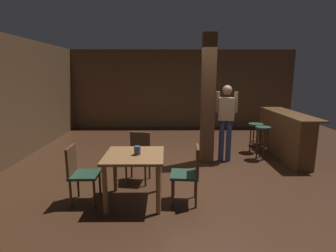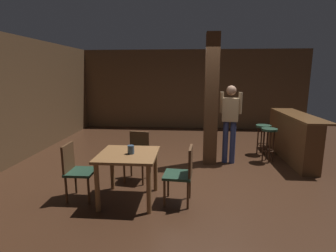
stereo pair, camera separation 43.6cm
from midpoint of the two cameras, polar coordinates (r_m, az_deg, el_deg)
ground_plane at (r=5.45m, az=8.35°, el=-9.95°), size 10.80×10.80×0.00m
wall_back at (r=9.59m, az=6.87°, el=7.89°), size 8.00×0.10×2.80m
wall_left at (r=6.25m, az=-30.97°, el=4.53°), size 0.10×9.00×2.80m
pillar at (r=5.74m, az=11.57°, el=5.44°), size 0.28×0.28×2.80m
dining_table at (r=4.09m, az=-5.62°, el=-7.85°), size 0.89×0.89×0.77m
chair_north at (r=4.91m, az=-4.08°, el=-5.99°), size 0.48×0.48×0.89m
chair_east at (r=4.04m, az=6.35°, el=-9.94°), size 0.45×0.45×0.89m
chair_west at (r=4.33m, az=-16.69°, el=-8.87°), size 0.42×0.42×0.89m
napkin_cup at (r=4.00m, az=-4.99°, el=-5.17°), size 0.10×0.10×0.13m
standing_person at (r=5.90m, az=15.43°, el=1.53°), size 0.47×0.26×1.72m
bar_counter at (r=6.79m, az=27.08°, el=-2.08°), size 0.56×2.24×1.05m
bar_stool_near at (r=6.35m, az=22.97°, el=-2.24°), size 0.34×0.34×0.77m
bar_stool_mid at (r=6.89m, az=21.73°, el=-1.29°), size 0.36×0.36×0.73m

